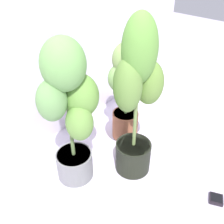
% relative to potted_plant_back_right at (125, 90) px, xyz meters
% --- Properties ---
extents(ground_plane, '(8.00, 8.00, 0.00)m').
position_rel_potted_plant_back_right_xyz_m(ground_plane, '(-0.26, -0.42, -0.42)').
color(ground_plane, silver).
rests_on(ground_plane, ground).
extents(mylar_back_wall, '(3.20, 0.01, 2.00)m').
position_rel_potted_plant_back_right_xyz_m(mylar_back_wall, '(-0.26, 0.43, 0.58)').
color(mylar_back_wall, silver).
rests_on(mylar_back_wall, ground).
extents(potted_plant_back_right, '(0.30, 0.28, 0.78)m').
position_rel_potted_plant_back_right_xyz_m(potted_plant_back_right, '(0.00, 0.00, 0.00)').
color(potted_plant_back_right, '#965639').
rests_on(potted_plant_back_right, ground).
extents(potted_plant_back_left, '(0.41, 0.36, 0.96)m').
position_rel_potted_plant_back_right_xyz_m(potted_plant_back_left, '(-0.52, -0.03, 0.12)').
color(potted_plant_back_left, slate).
rests_on(potted_plant_back_left, ground).
extents(potted_plant_center, '(0.36, 0.25, 1.06)m').
position_rel_potted_plant_back_right_xyz_m(potted_plant_center, '(-0.22, -0.27, 0.15)').
color(potted_plant_center, black).
rests_on(potted_plant_center, ground).
extents(hygrometer_box, '(0.11, 0.11, 0.03)m').
position_rel_potted_plant_back_right_xyz_m(hygrometer_box, '(-0.10, -0.82, -0.41)').
color(hygrometer_box, black).
rests_on(hygrometer_box, ground).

